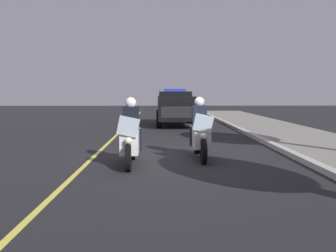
# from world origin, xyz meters

# --- Properties ---
(ground_plane) EXTENTS (80.00, 80.00, 0.00)m
(ground_plane) POSITION_xyz_m (0.00, 0.00, 0.00)
(ground_plane) COLOR black
(curb_strip) EXTENTS (48.00, 0.24, 0.15)m
(curb_strip) POSITION_xyz_m (0.00, 3.58, 0.07)
(curb_strip) COLOR #B7B5AD
(curb_strip) RESTS_ON ground
(lane_stripe_center) EXTENTS (48.00, 0.12, 0.01)m
(lane_stripe_center) POSITION_xyz_m (0.00, -2.13, 0.00)
(lane_stripe_center) COLOR #E0D14C
(lane_stripe_center) RESTS_ON ground
(police_motorcycle_lead_left) EXTENTS (2.14, 0.56, 1.72)m
(police_motorcycle_lead_left) POSITION_xyz_m (0.97, -0.97, 0.70)
(police_motorcycle_lead_left) COLOR black
(police_motorcycle_lead_left) RESTS_ON ground
(police_motorcycle_lead_right) EXTENTS (2.14, 0.56, 1.72)m
(police_motorcycle_lead_right) POSITION_xyz_m (0.12, 0.89, 0.70)
(police_motorcycle_lead_right) COLOR black
(police_motorcycle_lead_right) RESTS_ON ground
(police_suv) EXTENTS (4.93, 2.13, 2.05)m
(police_suv) POSITION_xyz_m (-9.93, 0.57, 1.07)
(police_suv) COLOR black
(police_suv) RESTS_ON ground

